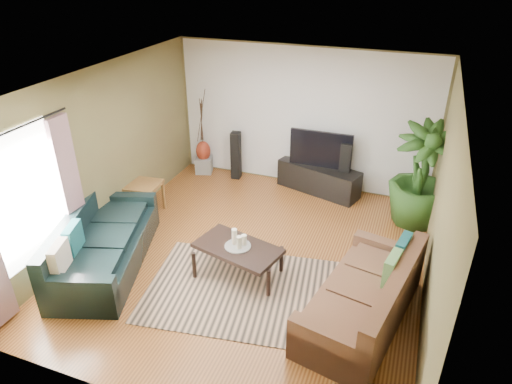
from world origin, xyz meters
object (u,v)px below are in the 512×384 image
at_px(speaker_right, 344,170).
at_px(potted_plant, 421,176).
at_px(side_table, 146,198).
at_px(sofa_left, 105,240).
at_px(sofa_right, 362,292).
at_px(coffee_table, 238,261).
at_px(speaker_left, 236,155).
at_px(television, 321,149).
at_px(vase, 203,151).
at_px(tv_stand, 319,179).
at_px(pedestal, 204,165).

xyz_separation_m(speaker_right, potted_plant, (1.34, -0.53, 0.35)).
xyz_separation_m(speaker_right, side_table, (-3.16, -1.87, -0.25)).
bearing_deg(sofa_left, sofa_right, -105.74).
distance_m(sofa_right, side_table, 4.23).
bearing_deg(potted_plant, coffee_table, -133.59).
bearing_deg(speaker_left, sofa_right, -52.78).
xyz_separation_m(coffee_table, television, (0.47, 2.94, 0.64)).
xyz_separation_m(vase, side_table, (-0.22, -1.87, -0.19)).
xyz_separation_m(tv_stand, television, (0.00, 0.00, 0.61)).
bearing_deg(side_table, coffee_table, -25.62).
xyz_separation_m(sofa_left, pedestal, (-0.06, 3.38, -0.26)).
xyz_separation_m(speaker_right, pedestal, (-2.94, 0.00, -0.37)).
bearing_deg(speaker_right, tv_stand, 177.89).
distance_m(sofa_left, vase, 3.38).
xyz_separation_m(sofa_right, vase, (-3.78, 3.22, 0.06)).
height_order(speaker_left, potted_plant, potted_plant).
relative_size(potted_plant, side_table, 3.10).
distance_m(speaker_right, vase, 2.94).
distance_m(coffee_table, speaker_right, 3.10).
relative_size(sofa_right, speaker_right, 2.00).
xyz_separation_m(sofa_right, pedestal, (-3.78, 3.22, -0.26)).
bearing_deg(television, speaker_right, 0.00).
bearing_deg(speaker_right, speaker_left, 177.89).
xyz_separation_m(speaker_left, pedestal, (-0.74, 0.00, -0.33)).
bearing_deg(television, sofa_right, -67.70).
bearing_deg(tv_stand, potted_plant, 0.31).
bearing_deg(speaker_right, sofa_right, -77.39).
distance_m(sofa_right, television, 3.51).
height_order(coffee_table, pedestal, coffee_table).
relative_size(sofa_left, pedestal, 7.11).
bearing_deg(coffee_table, potted_plant, 60.62).
height_order(sofa_left, speaker_right, speaker_right).
distance_m(sofa_right, tv_stand, 3.48).
bearing_deg(sofa_left, side_table, -7.59).
relative_size(speaker_left, side_table, 1.72).
relative_size(television, vase, 2.78).
distance_m(coffee_table, vase, 3.55).
bearing_deg(television, sofa_left, -125.41).
relative_size(pedestal, vase, 0.78).
bearing_deg(pedestal, vase, 0.00).
xyz_separation_m(tv_stand, speaker_left, (-1.73, 0.00, 0.23)).
xyz_separation_m(speaker_left, potted_plant, (3.54, -0.53, 0.40)).
bearing_deg(tv_stand, speaker_left, -163.30).
height_order(tv_stand, pedestal, tv_stand).
height_order(television, vase, television).
distance_m(pedestal, side_table, 1.89).
xyz_separation_m(speaker_left, vase, (-0.74, 0.00, -0.01)).
distance_m(sofa_left, pedestal, 3.39).
relative_size(coffee_table, speaker_left, 1.21).
height_order(tv_stand, vase, vase).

